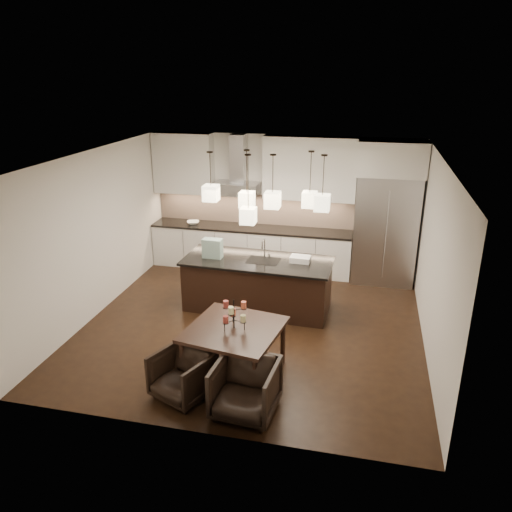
% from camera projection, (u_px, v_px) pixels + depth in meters
% --- Properties ---
extents(floor, '(5.50, 5.50, 0.02)m').
position_uv_depth(floor, '(253.00, 324.00, 8.41)').
color(floor, black).
rests_on(floor, ground).
extents(ceiling, '(5.50, 5.50, 0.02)m').
position_uv_depth(ceiling, '(253.00, 156.00, 7.42)').
color(ceiling, white).
rests_on(ceiling, wall_back).
extents(wall_back, '(5.50, 0.02, 2.80)m').
position_uv_depth(wall_back, '(283.00, 203.00, 10.43)').
color(wall_back, silver).
rests_on(wall_back, ground).
extents(wall_front, '(5.50, 0.02, 2.80)m').
position_uv_depth(wall_front, '(195.00, 328.00, 5.40)').
color(wall_front, silver).
rests_on(wall_front, ground).
extents(wall_left, '(0.02, 5.50, 2.80)m').
position_uv_depth(wall_left, '(96.00, 234.00, 8.49)').
color(wall_left, silver).
rests_on(wall_left, ground).
extents(wall_right, '(0.02, 5.50, 2.80)m').
position_uv_depth(wall_right, '(435.00, 260.00, 7.34)').
color(wall_right, silver).
rests_on(wall_right, ground).
extents(refrigerator, '(1.20, 0.72, 2.15)m').
position_uv_depth(refrigerator, '(385.00, 230.00, 9.76)').
color(refrigerator, '#B7B7BA').
rests_on(refrigerator, floor).
extents(fridge_panel, '(1.26, 0.72, 0.65)m').
position_uv_depth(fridge_panel, '(392.00, 158.00, 9.27)').
color(fridge_panel, silver).
rests_on(fridge_panel, refrigerator).
extents(lower_cabinets, '(4.21, 0.62, 0.88)m').
position_uv_depth(lower_cabinets, '(251.00, 249.00, 10.60)').
color(lower_cabinets, silver).
rests_on(lower_cabinets, floor).
extents(countertop, '(4.21, 0.66, 0.04)m').
position_uv_depth(countertop, '(251.00, 228.00, 10.44)').
color(countertop, black).
rests_on(countertop, lower_cabinets).
extents(backsplash, '(4.21, 0.02, 0.63)m').
position_uv_depth(backsplash, '(254.00, 209.00, 10.59)').
color(backsplash, tan).
rests_on(backsplash, countertop).
extents(upper_cab_left, '(1.25, 0.35, 1.25)m').
position_uv_depth(upper_cab_left, '(183.00, 163.00, 10.42)').
color(upper_cab_left, silver).
rests_on(upper_cab_left, wall_back).
extents(upper_cab_right, '(1.85, 0.35, 1.25)m').
position_uv_depth(upper_cab_right, '(310.00, 169.00, 9.87)').
color(upper_cab_right, silver).
rests_on(upper_cab_right, wall_back).
extents(hood_canopy, '(0.90, 0.52, 0.24)m').
position_uv_depth(hood_canopy, '(237.00, 188.00, 10.26)').
color(hood_canopy, '#B7B7BA').
rests_on(hood_canopy, wall_back).
extents(hood_chimney, '(0.30, 0.28, 0.96)m').
position_uv_depth(hood_chimney, '(238.00, 158.00, 10.14)').
color(hood_chimney, '#B7B7BA').
rests_on(hood_chimney, hood_canopy).
extents(fruit_bowl, '(0.32, 0.32, 0.06)m').
position_uv_depth(fruit_bowl, '(193.00, 223.00, 10.64)').
color(fruit_bowl, silver).
rests_on(fruit_bowl, countertop).
extents(island_body, '(2.53, 1.09, 0.88)m').
position_uv_depth(island_body, '(258.00, 285.00, 8.83)').
color(island_body, black).
rests_on(island_body, floor).
extents(island_top, '(2.62, 1.17, 0.04)m').
position_uv_depth(island_top, '(258.00, 261.00, 8.67)').
color(island_top, black).
rests_on(island_top, island_body).
extents(faucet, '(0.11, 0.24, 0.38)m').
position_uv_depth(faucet, '(265.00, 248.00, 8.66)').
color(faucet, silver).
rests_on(faucet, island_top).
extents(tote_bag, '(0.35, 0.19, 0.34)m').
position_uv_depth(tote_bag, '(213.00, 248.00, 8.71)').
color(tote_bag, '#225B44').
rests_on(tote_bag, island_top).
extents(food_container, '(0.35, 0.25, 0.10)m').
position_uv_depth(food_container, '(300.00, 259.00, 8.56)').
color(food_container, silver).
rests_on(food_container, island_top).
extents(dining_table, '(1.39, 1.39, 0.73)m').
position_uv_depth(dining_table, '(235.00, 351.00, 6.92)').
color(dining_table, black).
rests_on(dining_table, floor).
extents(candelabra, '(0.40, 0.40, 0.43)m').
position_uv_depth(candelabra, '(234.00, 314.00, 6.72)').
color(candelabra, black).
rests_on(candelabra, dining_table).
extents(candle_a, '(0.08, 0.08, 0.10)m').
position_uv_depth(candle_a, '(243.00, 318.00, 6.68)').
color(candle_a, '#EDE69A').
rests_on(candle_a, candelabra).
extents(candle_b, '(0.08, 0.08, 0.10)m').
position_uv_depth(candle_b, '(233.00, 312.00, 6.86)').
color(candle_b, '#D85C3F').
rests_on(candle_b, candelabra).
extents(candle_c, '(0.08, 0.08, 0.10)m').
position_uv_depth(candle_c, '(226.00, 319.00, 6.65)').
color(candle_c, '#9A3831').
rests_on(candle_c, candelabra).
extents(candle_d, '(0.08, 0.08, 0.10)m').
position_uv_depth(candle_d, '(244.00, 305.00, 6.71)').
color(candle_d, '#D85C3F').
rests_on(candle_d, candelabra).
extents(candle_e, '(0.08, 0.08, 0.10)m').
position_uv_depth(candle_e, '(226.00, 304.00, 6.74)').
color(candle_e, '#9A3831').
rests_on(candle_e, candelabra).
extents(candle_f, '(0.08, 0.08, 0.10)m').
position_uv_depth(candle_f, '(231.00, 310.00, 6.56)').
color(candle_f, '#EDE69A').
rests_on(candle_f, candelabra).
extents(armchair_left, '(0.90, 0.91, 0.63)m').
position_uv_depth(armchair_left, '(183.00, 375.00, 6.45)').
color(armchair_left, black).
rests_on(armchair_left, floor).
extents(armchair_right, '(0.81, 0.83, 0.70)m').
position_uv_depth(armchair_right, '(245.00, 389.00, 6.13)').
color(armchair_right, black).
rests_on(armchair_right, floor).
extents(pendant_a, '(0.24, 0.24, 0.26)m').
position_uv_depth(pendant_a, '(211.00, 193.00, 8.16)').
color(pendant_a, beige).
rests_on(pendant_a, ceiling).
extents(pendant_b, '(0.24, 0.24, 0.26)m').
position_uv_depth(pendant_b, '(247.00, 199.00, 8.39)').
color(pendant_b, beige).
rests_on(pendant_b, ceiling).
extents(pendant_c, '(0.24, 0.24, 0.26)m').
position_uv_depth(pendant_c, '(273.00, 200.00, 7.93)').
color(pendant_c, beige).
rests_on(pendant_c, ceiling).
extents(pendant_d, '(0.24, 0.24, 0.26)m').
position_uv_depth(pendant_d, '(310.00, 200.00, 8.26)').
color(pendant_d, beige).
rests_on(pendant_d, ceiling).
extents(pendant_e, '(0.24, 0.24, 0.26)m').
position_uv_depth(pendant_e, '(322.00, 203.00, 7.91)').
color(pendant_e, beige).
rests_on(pendant_e, ceiling).
extents(pendant_f, '(0.24, 0.24, 0.26)m').
position_uv_depth(pendant_f, '(248.00, 216.00, 8.02)').
color(pendant_f, beige).
rests_on(pendant_f, ceiling).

